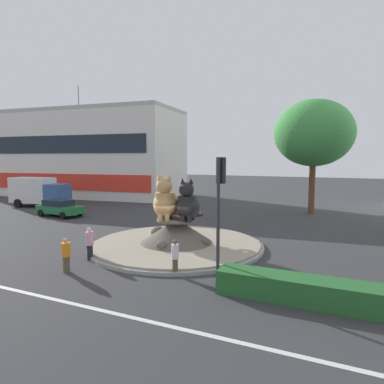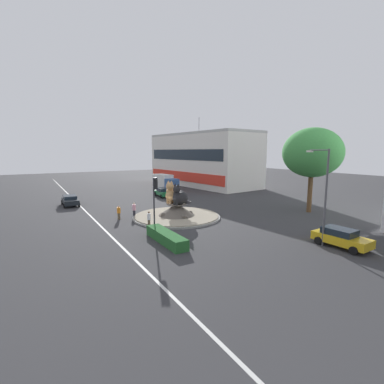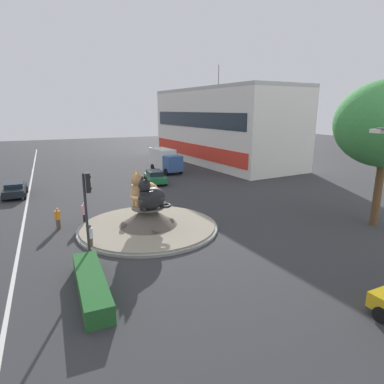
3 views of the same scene
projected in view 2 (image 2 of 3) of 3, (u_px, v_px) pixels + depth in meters
ground_plane at (177, 217)px, 31.87m from camera, size 160.00×160.00×0.00m
lane_centreline at (102, 228)px, 27.57m from camera, size 112.00×0.20×0.01m
roundabout_island at (177, 213)px, 31.80m from camera, size 10.05×10.05×1.66m
cat_statue_calico at (173, 194)px, 31.96m from camera, size 2.15×2.99×2.66m
cat_statue_black at (180, 197)px, 30.90m from camera, size 1.89×2.72×2.42m
traffic_light_mast at (155, 195)px, 25.45m from camera, size 0.35×0.46×5.20m
shophouse_block at (202, 159)px, 62.34m from camera, size 28.45×13.31×14.82m
clipped_hedge_strip at (166, 237)px, 23.08m from camera, size 5.73×1.20×0.90m
broadleaf_tree_behind_island at (312, 153)px, 33.67m from camera, size 7.12×7.12×10.46m
streetlight_arm at (324, 190)px, 21.97m from camera, size 2.20×0.45×7.79m
pedestrian_pink_shirt at (134, 209)px, 32.05m from camera, size 0.39×0.39×1.69m
pedestrian_white_shirt at (149, 219)px, 27.76m from camera, size 0.33×0.33×1.60m
pedestrian_orange_shirt at (119, 212)px, 30.84m from camera, size 0.40×0.40×1.58m
sedan_on_far_lane at (70, 200)px, 38.78m from camera, size 4.44×2.14×1.41m
hatchback_near_shophouse at (341, 237)px, 21.92m from camera, size 4.30×2.14×1.51m
parked_car_right at (163, 192)px, 46.34m from camera, size 4.41×2.31×1.48m
delivery_box_truck at (165, 182)px, 53.47m from camera, size 6.62×3.01×3.10m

